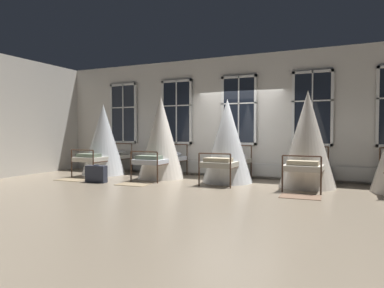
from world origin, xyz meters
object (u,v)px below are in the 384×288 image
Objects in this scene: cot_third at (227,142)px; suitcase_dark at (96,174)px; cot_first at (103,141)px; cot_second at (161,139)px; cot_fourth at (307,140)px.

suitcase_dark is (-3.08, -1.48, -0.83)m from cot_third.
cot_first is 3.77× the size of suitcase_dark.
cot_second is at bearing -89.34° from cot_first.
cot_fourth is at bearing -91.19° from cot_second.
cot_fourth reaches higher than cot_first.
cot_third is at bearing 20.54° from suitcase_dark.
cot_second is at bearing 90.63° from cot_third.
cot_fourth reaches higher than cot_third.
cot_second is 4.05× the size of suitcase_dark.
suitcase_dark is at bearing 141.69° from cot_second.
cot_third is at bearing -89.32° from cot_first.
suitcase_dark is at bearing -147.30° from cot_first.
cot_second is 1.01× the size of cot_fourth.
cot_first is 0.94× the size of cot_fourth.
cot_second is (2.03, 0.01, 0.08)m from cot_first.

